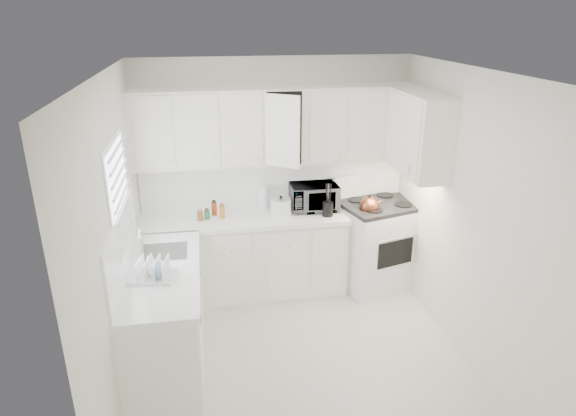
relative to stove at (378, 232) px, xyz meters
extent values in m
plane|color=silver|center=(-1.15, -1.28, -0.65)|extent=(3.20, 3.20, 0.00)
plane|color=white|center=(-1.15, -1.28, 1.95)|extent=(3.20, 3.20, 0.00)
plane|color=white|center=(-1.15, 0.32, 0.65)|extent=(3.00, 0.00, 3.00)
plane|color=white|center=(-1.15, -2.88, 0.65)|extent=(3.00, 0.00, 3.00)
plane|color=white|center=(-2.65, -1.28, 0.65)|extent=(0.00, 3.20, 3.20)
plane|color=white|center=(0.35, -1.28, 0.65)|extent=(0.00, 3.20, 3.20)
cube|color=white|center=(-1.54, 0.01, 0.28)|extent=(2.24, 0.64, 0.05)
cube|color=white|center=(-2.34, -1.08, 0.28)|extent=(0.64, 1.62, 0.05)
cube|color=white|center=(-1.15, 0.31, 0.58)|extent=(2.98, 0.02, 0.55)
cube|color=white|center=(-2.64, -1.08, 0.58)|extent=(0.02, 1.60, 0.55)
imported|color=gray|center=(-0.74, 0.10, 0.48)|extent=(0.52, 0.29, 0.35)
cylinder|color=white|center=(-1.29, 0.24, 0.44)|extent=(0.12, 0.12, 0.27)
cylinder|color=brown|center=(-2.00, 0.14, 0.37)|extent=(0.06, 0.06, 0.13)
cylinder|color=#226636|center=(-1.92, 0.05, 0.37)|extent=(0.06, 0.06, 0.13)
cylinder|color=#A64216|center=(-1.85, 0.14, 0.37)|extent=(0.06, 0.06, 0.13)
cylinder|color=#BD732C|center=(-1.77, 0.05, 0.37)|extent=(0.06, 0.06, 0.13)
cylinder|color=#A64216|center=(-0.57, 0.18, 0.40)|extent=(0.06, 0.06, 0.19)
cylinder|color=#BD732C|center=(-0.51, 0.12, 0.40)|extent=(0.06, 0.06, 0.19)
cylinder|color=#4E3416|center=(-0.46, 0.18, 0.40)|extent=(0.06, 0.06, 0.19)
camera|label=1|loc=(-1.91, -5.06, 2.37)|focal=31.41mm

